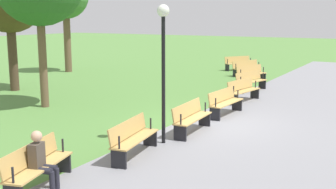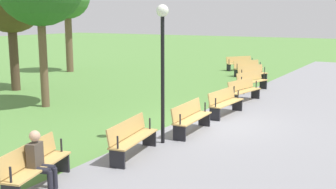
# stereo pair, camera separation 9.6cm
# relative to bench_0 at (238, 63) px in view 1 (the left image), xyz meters

# --- Properties ---
(ground_plane) EXTENTS (120.00, 120.00, 0.00)m
(ground_plane) POSITION_rel_bench_0_xyz_m (13.62, 4.19, -0.48)
(ground_plane) COLOR #54843D
(path_paving) EXTENTS (43.42, 5.78, 0.01)m
(path_paving) POSITION_rel_bench_0_xyz_m (13.62, 6.04, -0.48)
(path_paving) COLOR gray
(path_paving) RESTS_ON ground
(bench_0) EXTENTS (1.87, 1.47, 0.89)m
(bench_0) POSITION_rel_bench_0_xyz_m (0.00, 0.00, 0.00)
(bench_0) COLOR tan
(bench_0) RESTS_ON ground
(bench_1) EXTENTS (1.93, 1.32, 0.89)m
(bench_1) POSITION_rel_bench_0_xyz_m (2.26, 1.33, 0.00)
(bench_1) COLOR tan
(bench_1) RESTS_ON ground
(bench_2) EXTENTS (1.97, 1.15, 0.89)m
(bench_2) POSITION_rel_bench_0_xyz_m (4.64, 2.42, 0.00)
(bench_2) COLOR tan
(bench_2) RESTS_ON ground
(bench_3) EXTENTS (1.99, 0.97, 0.89)m
(bench_3) POSITION_rel_bench_0_xyz_m (7.13, 3.25, 0.00)
(bench_3) COLOR tan
(bench_3) RESTS_ON ground
(bench_4) EXTENTS (1.98, 0.78, 0.89)m
(bench_4) POSITION_rel_bench_0_xyz_m (9.70, 3.80, 0.00)
(bench_4) COLOR tan
(bench_4) RESTS_ON ground
(bench_5) EXTENTS (1.95, 0.58, 0.89)m
(bench_5) POSITION_rel_bench_0_xyz_m (12.31, 4.08, 0.00)
(bench_5) COLOR tan
(bench_5) RESTS_ON ground
(bench_6) EXTENTS (1.95, 0.58, 0.89)m
(bench_6) POSITION_rel_bench_0_xyz_m (14.93, 4.08, 0.00)
(bench_6) COLOR tan
(bench_6) RESTS_ON ground
(bench_7) EXTENTS (1.98, 0.78, 0.89)m
(bench_7) POSITION_rel_bench_0_xyz_m (17.54, 3.80, 0.00)
(bench_7) COLOR tan
(bench_7) RESTS_ON ground
(bench_8) EXTENTS (1.99, 0.97, 0.89)m
(bench_8) POSITION_rel_bench_0_xyz_m (20.10, 3.25, 0.00)
(bench_8) COLOR tan
(bench_8) RESTS_ON ground
(person_seated) EXTENTS (0.43, 0.58, 1.20)m
(person_seated) POSITION_rel_bench_0_xyz_m (20.12, 3.40, 0.16)
(person_seated) COLOR #4C4238
(person_seated) RESTS_ON ground
(lamp_post) EXTENTS (0.32, 0.32, 3.70)m
(lamp_post) POSITION_rel_bench_0_xyz_m (16.23, 3.90, 2.13)
(lamp_post) COLOR black
(lamp_post) RESTS_ON ground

